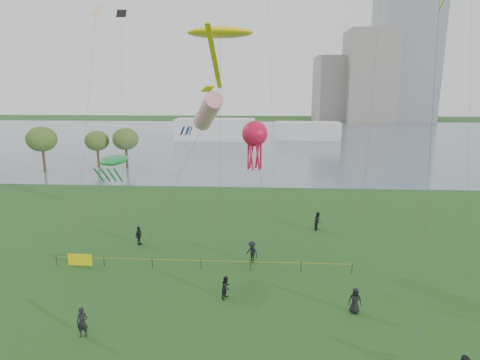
{
  "coord_description": "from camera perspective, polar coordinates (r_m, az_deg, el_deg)",
  "views": [
    {
      "loc": [
        1.62,
        -17.23,
        14.24
      ],
      "look_at": [
        0.0,
        10.0,
        8.0
      ],
      "focal_mm": 30.0,
      "sensor_mm": 36.0,
      "label": 1
    }
  ],
  "objects": [
    {
      "name": "lake",
      "position": [
        118.1,
        2.61,
        5.95
      ],
      "size": [
        400.0,
        120.0,
        0.08
      ],
      "primitive_type": "cube",
      "color": "slate",
      "rests_on": "ground_plane"
    },
    {
      "name": "building_mid",
      "position": [
        184.71,
        17.84,
        13.76
      ],
      "size": [
        20.0,
        20.0,
        38.0
      ],
      "primitive_type": "cube",
      "color": "gray",
      "rests_on": "ground_plane"
    },
    {
      "name": "building_low",
      "position": [
        187.71,
        13.04,
        12.49
      ],
      "size": [
        16.0,
        18.0,
        28.0
      ],
      "primitive_type": "cube",
      "color": "gray",
      "rests_on": "ground_plane"
    },
    {
      "name": "pavilion_left",
      "position": [
        113.62,
        -3.52,
        7.18
      ],
      "size": [
        22.0,
        8.0,
        6.0
      ],
      "primitive_type": "cube",
      "color": "silver",
      "rests_on": "ground_plane"
    },
    {
      "name": "pavilion_right",
      "position": [
        116.49,
        9.56,
        6.92
      ],
      "size": [
        18.0,
        7.0,
        5.0
      ],
      "primitive_type": "cube",
      "color": "silver",
      "rests_on": "ground_plane"
    },
    {
      "name": "trees",
      "position": [
        77.42,
        -24.62,
        5.12
      ],
      "size": [
        30.04,
        11.95,
        7.9
      ],
      "color": "#3C2D1B",
      "rests_on": "ground_plane"
    },
    {
      "name": "fence",
      "position": [
        34.51,
        -15.84,
        -11.0
      ],
      "size": [
        24.07,
        0.07,
        1.05
      ],
      "color": "black",
      "rests_on": "ground_plane"
    },
    {
      "name": "spectator_a",
      "position": [
        28.72,
        -1.97,
        -15.0
      ],
      "size": [
        0.89,
        0.97,
        1.62
      ],
      "primitive_type": "imported",
      "rotation": [
        0.0,
        0.0,
        1.13
      ],
      "color": "black",
      "rests_on": "ground_plane"
    },
    {
      "name": "spectator_b",
      "position": [
        34.0,
        1.72,
        -10.19
      ],
      "size": [
        1.35,
        1.29,
        1.84
      ],
      "primitive_type": "imported",
      "rotation": [
        0.0,
        0.0,
        -0.71
      ],
      "color": "black",
      "rests_on": "ground_plane"
    },
    {
      "name": "spectator_c",
      "position": [
        38.76,
        -14.19,
        -7.67
      ],
      "size": [
        0.66,
        1.12,
        1.78
      ],
      "primitive_type": "imported",
      "rotation": [
        0.0,
        0.0,
        1.34
      ],
      "color": "black",
      "rests_on": "ground_plane"
    },
    {
      "name": "spectator_d",
      "position": [
        28.06,
        16.04,
        -16.14
      ],
      "size": [
        0.91,
        0.66,
        1.72
      ],
      "primitive_type": "imported",
      "rotation": [
        0.0,
        0.0,
        -0.14
      ],
      "color": "black",
      "rests_on": "ground_plane"
    },
    {
      "name": "spectator_f",
      "position": [
        26.49,
        -21.51,
        -18.3
      ],
      "size": [
        0.69,
        0.48,
        1.83
      ],
      "primitive_type": "imported",
      "rotation": [
        0.0,
        0.0,
        0.07
      ],
      "color": "black",
      "rests_on": "ground_plane"
    },
    {
      "name": "spectator_g",
      "position": [
        42.12,
        11.04,
        -5.76
      ],
      "size": [
        1.07,
        1.15,
        1.9
      ],
      "primitive_type": "imported",
      "rotation": [
        0.0,
        0.0,
        1.08
      ],
      "color": "black",
      "rests_on": "ground_plane"
    },
    {
      "name": "kite_stingray",
      "position": [
        34.93,
        -2.85,
        20.14
      ],
      "size": [
        5.45,
        10.18,
        19.15
      ],
      "rotation": [
        0.0,
        0.0,
        0.21
      ],
      "color": "#3F3F42"
    },
    {
      "name": "kite_windsock",
      "position": [
        36.73,
        -4.61,
        9.65
      ],
      "size": [
        7.62,
        5.0,
        14.07
      ],
      "rotation": [
        0.0,
        0.0,
        0.14
      ],
      "color": "#3F3F42"
    },
    {
      "name": "kite_creature",
      "position": [
        36.3,
        -17.45,
        2.68
      ],
      "size": [
        5.51,
        4.6,
        8.61
      ],
      "rotation": [
        0.0,
        0.0,
        -0.15
      ],
      "color": "#3F3F42"
    },
    {
      "name": "kite_octopus",
      "position": [
        32.23,
        2.11,
        6.44
      ],
      "size": [
        2.92,
        4.55,
        11.75
      ],
      "rotation": [
        0.0,
        0.0,
        -0.15
      ],
      "color": "#3F3F42"
    }
  ]
}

